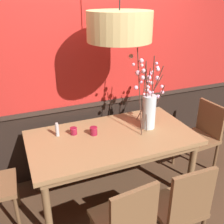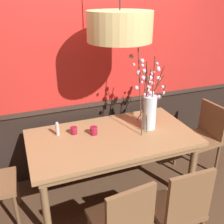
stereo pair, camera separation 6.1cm
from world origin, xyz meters
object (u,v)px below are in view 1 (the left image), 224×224
(vase_with_blossoms, at_px, (148,106))
(chair_far_side_right, at_px, (105,118))
(pendant_lamp, at_px, (119,26))
(candle_holder_nearer_edge, at_px, (74,131))
(condiment_bottle, at_px, (57,130))
(chair_near_side_right, at_px, (181,205))
(chair_head_east_end, at_px, (202,133))
(candle_holder_nearer_center, at_px, (94,131))
(dining_table, at_px, (112,142))
(chair_far_side_left, at_px, (68,127))
(chair_near_side_left, at_px, (125,221))

(vase_with_blossoms, bearing_deg, chair_far_side_right, 103.23)
(pendant_lamp, bearing_deg, candle_holder_nearer_edge, 164.70)
(condiment_bottle, bearing_deg, chair_near_side_right, -55.32)
(chair_head_east_end, distance_m, candle_holder_nearer_center, 1.47)
(chair_near_side_right, relative_size, condiment_bottle, 6.18)
(chair_far_side_right, xyz_separation_m, chair_head_east_end, (1.01, -0.85, -0.03))
(dining_table, distance_m, chair_far_side_right, 0.93)
(chair_near_side_right, xyz_separation_m, chair_far_side_left, (-0.54, 1.80, -0.01))
(dining_table, distance_m, chair_near_side_right, 0.97)
(dining_table, height_order, chair_far_side_left, chair_far_side_left)
(chair_near_side_right, height_order, candle_holder_nearer_center, chair_near_side_right)
(chair_far_side_right, height_order, vase_with_blossoms, vase_with_blossoms)
(vase_with_blossoms, height_order, condiment_bottle, vase_with_blossoms)
(chair_far_side_right, bearing_deg, candle_holder_nearer_edge, -132.28)
(chair_far_side_right, height_order, condiment_bottle, chair_far_side_right)
(chair_near_side_left, height_order, candle_holder_nearer_edge, chair_near_side_left)
(chair_near_side_left, bearing_deg, chair_far_side_left, 91.01)
(chair_far_side_left, relative_size, pendant_lamp, 0.87)
(condiment_bottle, bearing_deg, candle_holder_nearer_center, -18.60)
(chair_far_side_right, bearing_deg, candle_holder_nearer_center, -118.86)
(chair_far_side_left, height_order, pendant_lamp, pendant_lamp)
(dining_table, height_order, candle_holder_nearer_edge, candle_holder_nearer_edge)
(candle_holder_nearer_edge, bearing_deg, chair_far_side_right, 47.72)
(condiment_bottle, relative_size, pendant_lamp, 0.15)
(chair_near_side_right, relative_size, vase_with_blossoms, 1.06)
(chair_near_side_right, xyz_separation_m, chair_far_side_right, (0.00, 1.80, 0.02))
(chair_head_east_end, relative_size, chair_near_side_left, 0.98)
(condiment_bottle, bearing_deg, candle_holder_nearer_edge, -10.48)
(candle_holder_nearer_edge, bearing_deg, candle_holder_nearer_center, -25.00)
(candle_holder_nearer_center, bearing_deg, dining_table, -29.69)
(chair_head_east_end, relative_size, pendant_lamp, 0.89)
(vase_with_blossoms, relative_size, candle_holder_nearer_edge, 11.12)
(vase_with_blossoms, xyz_separation_m, pendant_lamp, (-0.35, 0.02, 0.86))
(pendant_lamp, bearing_deg, chair_far_side_right, 79.14)
(dining_table, bearing_deg, pendant_lamp, 31.66)
(dining_table, relative_size, chair_near_side_left, 1.91)
(chair_head_east_end, height_order, candle_holder_nearer_center, chair_head_east_end)
(chair_near_side_right, height_order, chair_far_side_left, chair_near_side_right)
(vase_with_blossoms, bearing_deg, chair_far_side_left, 131.61)
(chair_far_side_left, bearing_deg, candle_holder_nearer_center, -81.58)
(candle_holder_nearer_center, bearing_deg, vase_with_blossoms, -5.14)
(chair_near_side_left, distance_m, pendant_lamp, 1.69)
(condiment_bottle, bearing_deg, chair_head_east_end, -5.97)
(chair_head_east_end, relative_size, chair_far_side_left, 1.03)
(chair_near_side_right, relative_size, candle_holder_nearer_edge, 11.79)
(candle_holder_nearer_center, height_order, pendant_lamp, pendant_lamp)
(candle_holder_nearer_center, bearing_deg, condiment_bottle, 161.40)
(condiment_bottle, bearing_deg, chair_far_side_right, 39.62)
(chair_head_east_end, xyz_separation_m, chair_far_side_left, (-1.55, 0.84, -0.01))
(chair_far_side_right, relative_size, chair_head_east_end, 1.07)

